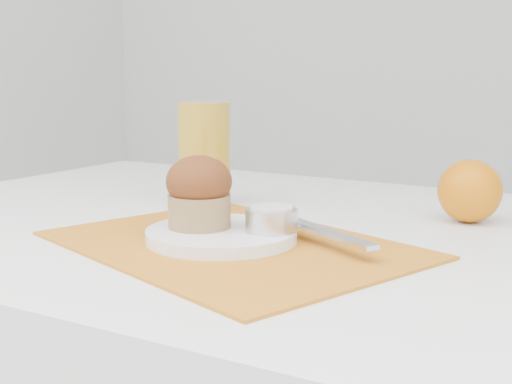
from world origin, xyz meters
The scene contains 10 objects.
placemat centered at (0.01, -0.07, 0.75)m, with size 0.41×0.30×0.00m, color orange.
plate centered at (0.00, -0.07, 0.76)m, with size 0.18×0.18×0.01m, color white.
ramekin centered at (0.05, -0.05, 0.78)m, with size 0.06×0.06×0.03m, color silver.
cream centered at (0.05, -0.05, 0.79)m, with size 0.05×0.05×0.01m, color silver.
raspberry_near centered at (0.03, -0.03, 0.78)m, with size 0.02×0.02×0.02m, color #560216.
raspberry_far centered at (0.05, -0.03, 0.78)m, with size 0.02×0.02×0.02m, color #560205.
butter_knife centered at (0.09, -0.02, 0.77)m, with size 0.22×0.02×0.01m, color silver.
orange centered at (0.22, 0.20, 0.79)m, with size 0.08×0.08×0.08m, color orange.
juice_glass centered at (-0.15, 0.12, 0.83)m, with size 0.08×0.08×0.15m, color gold.
muffin centered at (-0.03, -0.07, 0.81)m, with size 0.09×0.09×0.09m.
Camera 1 is at (0.45, -0.75, 0.96)m, focal length 50.00 mm.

